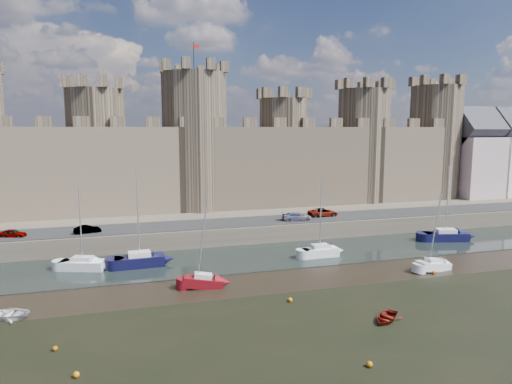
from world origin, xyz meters
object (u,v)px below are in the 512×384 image
at_px(sailboat_1, 140,260).
at_px(sailboat_3, 445,235).
at_px(car_1, 87,229).
at_px(sailboat_0, 83,264).
at_px(sailboat_4, 203,281).
at_px(car_2, 297,217).
at_px(sailboat_2, 320,251).
at_px(car_0, 13,233).
at_px(car_3, 323,212).
at_px(sailboat_5, 433,265).

bearing_deg(sailboat_1, sailboat_3, -1.68).
bearing_deg(sailboat_3, car_1, -175.52).
relative_size(sailboat_0, sailboat_3, 0.88).
relative_size(sailboat_1, sailboat_4, 1.21).
distance_m(car_1, car_2, 29.62).
xyz_separation_m(sailboat_2, sailboat_3, (21.01, 2.61, 0.02)).
relative_size(car_2, sailboat_1, 0.39).
distance_m(sailboat_3, sailboat_4, 38.41).
xyz_separation_m(car_1, sailboat_3, (49.59, -8.17, -2.23)).
bearing_deg(sailboat_4, car_1, 133.70).
bearing_deg(car_0, sailboat_1, -104.38).
height_order(sailboat_1, sailboat_3, sailboat_1).
xyz_separation_m(car_1, sailboat_4, (12.39, -17.76, -2.35)).
distance_m(car_2, car_3, 5.54).
height_order(car_3, sailboat_0, sailboat_0).
distance_m(car_0, sailboat_5, 51.90).
distance_m(car_0, sailboat_0, 12.51).
height_order(car_1, car_2, car_2).
distance_m(car_0, sailboat_3, 59.23).
height_order(car_0, sailboat_2, sailboat_2).
bearing_deg(car_1, sailboat_2, -124.61).
bearing_deg(car_0, sailboat_4, -113.83).
bearing_deg(car_3, sailboat_1, 109.71).
bearing_deg(car_3, sailboat_0, 105.14).
distance_m(sailboat_1, sailboat_4, 10.85).
bearing_deg(car_3, sailboat_5, -170.23).
bearing_deg(sailboat_3, sailboat_5, -119.52).
height_order(sailboat_0, sailboat_4, sailboat_0).
xyz_separation_m(sailboat_4, sailboat_5, (26.53, -1.70, -0.04)).
relative_size(car_0, sailboat_4, 0.34).
bearing_deg(car_2, sailboat_1, 121.08).
relative_size(car_1, sailboat_5, 0.38).
bearing_deg(sailboat_0, car_1, 108.66).
relative_size(sailboat_2, sailboat_4, 1.07).
distance_m(car_0, sailboat_2, 39.24).
xyz_separation_m(sailboat_1, sailboat_5, (32.60, -10.69, -0.21)).
bearing_deg(sailboat_3, car_3, 159.20).
height_order(sailboat_0, sailboat_2, sailboat_2).
distance_m(car_1, sailboat_0, 8.42).
bearing_deg(sailboat_2, car_2, 83.27).
height_order(car_3, sailboat_1, sailboat_1).
distance_m(car_2, sailboat_5, 21.77).
bearing_deg(sailboat_0, car_0, 155.55).
bearing_deg(sailboat_0, sailboat_2, 13.79).
bearing_deg(car_1, car_2, -103.83).
distance_m(sailboat_1, sailboat_5, 34.31).
xyz_separation_m(car_0, sailboat_3, (58.56, -8.55, -2.21)).
xyz_separation_m(sailboat_0, sailboat_4, (12.45, -9.66, -0.05)).
height_order(car_0, car_2, car_2).
bearing_deg(sailboat_4, car_0, 148.48).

